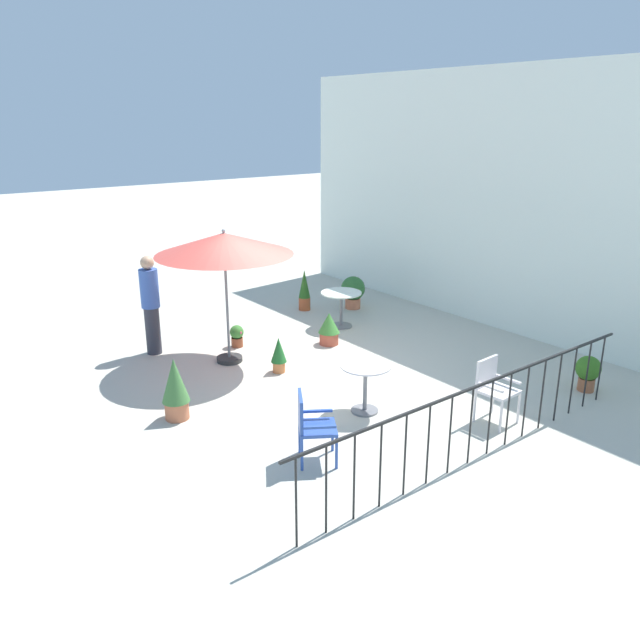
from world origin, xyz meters
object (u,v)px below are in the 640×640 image
object	(u,v)px
potted_plant_1	(329,328)
patio_chair_0	(494,385)
standing_person	(151,304)
potted_plant_6	(279,354)
patio_umbrella_0	(224,245)
cafe_table_1	(341,303)
potted_plant_3	(353,291)
cafe_table_0	(365,379)
potted_plant_2	(588,371)
potted_plant_5	(304,290)
patio_chair_1	(311,423)
potted_plant_4	(175,387)
potted_plant_0	(237,335)

from	to	relation	value
potted_plant_1	patio_chair_0	bearing A→B (deg)	-1.82
standing_person	potted_plant_6	bearing A→B (deg)	31.49
patio_umbrella_0	potted_plant_6	size ratio (longest dim) A/B	3.82
cafe_table_1	potted_plant_3	distance (m)	1.30
cafe_table_0	patio_chair_0	distance (m)	1.75
potted_plant_3	potted_plant_6	world-z (taller)	potted_plant_3
patio_umbrella_0	potted_plant_3	bearing A→B (deg)	106.39
patio_umbrella_0	potted_plant_2	xyz separation A→B (m)	(4.40, 3.74, -1.72)
potted_plant_2	potted_plant_5	distance (m)	6.11
patio_chair_1	potted_plant_1	world-z (taller)	patio_chair_1
patio_chair_1	potted_plant_3	world-z (taller)	patio_chair_1
patio_chair_1	potted_plant_5	distance (m)	6.28
potted_plant_2	standing_person	size ratio (longest dim) A/B	0.32
cafe_table_1	potted_plant_2	world-z (taller)	cafe_table_1
patio_chair_0	potted_plant_6	size ratio (longest dim) A/B	1.49
potted_plant_1	patio_umbrella_0	bearing A→B (deg)	-101.32
patio_umbrella_0	potted_plant_4	xyz separation A→B (m)	(1.43, -1.65, -1.56)
cafe_table_0	cafe_table_1	xyz separation A→B (m)	(-3.14, 2.14, 0.00)
cafe_table_0	patio_chair_0	bearing A→B (deg)	43.19
standing_person	patio_chair_0	bearing A→B (deg)	26.38
potted_plant_0	potted_plant_2	distance (m)	5.93
cafe_table_0	standing_person	world-z (taller)	standing_person
cafe_table_0	potted_plant_2	xyz separation A→B (m)	(1.54, 3.18, -0.18)
potted_plant_1	potted_plant_5	xyz separation A→B (m)	(-2.02, 0.92, 0.12)
potted_plant_5	potted_plant_3	bearing A→B (deg)	59.09
cafe_table_0	patio_chair_0	xyz separation A→B (m)	(1.28, 1.20, 0.03)
cafe_table_1	patio_chair_1	xyz separation A→B (m)	(3.75, -3.55, 0.01)
potted_plant_2	potted_plant_3	world-z (taller)	potted_plant_3
patio_chair_0	potted_plant_4	world-z (taller)	potted_plant_4
cafe_table_1	potted_plant_1	xyz separation A→B (m)	(0.65, -0.82, -0.18)
patio_umbrella_0	patio_chair_1	distance (m)	3.88
potted_plant_6	potted_plant_3	bearing A→B (deg)	121.27
patio_chair_1	potted_plant_0	world-z (taller)	patio_chair_1
patio_umbrella_0	potted_plant_1	world-z (taller)	patio_umbrella_0
patio_chair_1	potted_plant_4	size ratio (longest dim) A/B	0.99
patio_chair_1	potted_plant_4	world-z (taller)	potted_plant_4
cafe_table_0	patio_umbrella_0	bearing A→B (deg)	-168.82
cafe_table_1	potted_plant_5	world-z (taller)	potted_plant_5
cafe_table_1	patio_chair_1	bearing A→B (deg)	-43.47
potted_plant_2	potted_plant_5	bearing A→B (deg)	-171.17
potted_plant_4	potted_plant_2	bearing A→B (deg)	61.16
potted_plant_0	potted_plant_3	size ratio (longest dim) A/B	0.57
patio_umbrella_0	cafe_table_1	world-z (taller)	patio_umbrella_0
potted_plant_2	cafe_table_0	bearing A→B (deg)	-115.79
patio_chair_0	potted_plant_0	xyz separation A→B (m)	(-4.69, -1.29, -0.31)
patio_umbrella_0	potted_plant_5	bearing A→B (deg)	120.32
potted_plant_2	potted_plant_6	world-z (taller)	potted_plant_6
standing_person	potted_plant_0	bearing A→B (deg)	65.49
patio_chair_1	potted_plant_2	world-z (taller)	patio_chair_1
potted_plant_0	potted_plant_2	size ratio (longest dim) A/B	0.73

